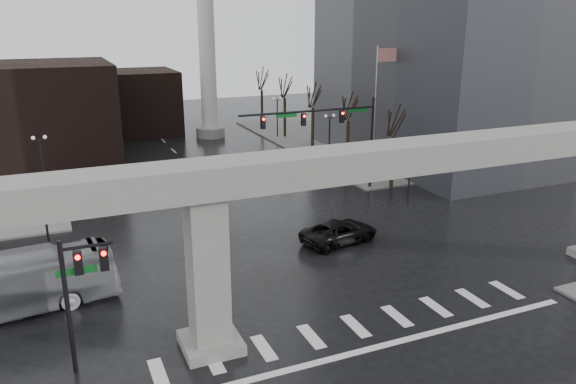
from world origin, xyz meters
name	(u,v)px	position (x,y,z in m)	size (l,w,h in m)	color
ground	(346,316)	(0.00, 0.00, 0.00)	(160.00, 160.00, 0.00)	black
sidewalk_ne	(389,138)	(26.00, 36.00, 0.07)	(28.00, 36.00, 0.15)	slate
elevated_guideway	(373,183)	(1.26, 0.00, 6.88)	(48.00, 2.60, 8.70)	#989690
building_far_left	(33,112)	(-14.00, 42.00, 5.00)	(16.00, 14.00, 10.00)	black
building_far_mid	(136,102)	(-2.00, 52.00, 4.00)	(10.00, 10.00, 8.00)	black
smokestack	(206,27)	(6.00, 46.00, 13.35)	(3.60, 3.60, 30.00)	silver
signal_mast_arm	(333,126)	(8.99, 18.80, 5.83)	(12.12, 0.43, 8.00)	black
signal_left_pole	(79,283)	(-12.25, 0.50, 4.07)	(2.30, 0.30, 6.00)	black
flagpole_assembly	(378,96)	(15.29, 22.00, 7.53)	(2.06, 0.12, 12.00)	silver
lamp_right_0	(410,161)	(13.50, 14.00, 3.47)	(1.22, 0.32, 5.11)	black
lamp_right_1	(330,130)	(13.50, 28.00, 3.47)	(1.22, 0.32, 5.11)	black
lamp_right_2	(277,110)	(13.50, 42.00, 3.47)	(1.22, 0.32, 5.11)	black
lamp_left_0	(44,204)	(-13.50, 14.00, 3.47)	(1.22, 0.32, 5.11)	black
lamp_left_1	(41,155)	(-13.50, 28.00, 3.47)	(1.22, 0.32, 5.11)	black
lamp_left_2	(40,126)	(-13.50, 42.00, 3.47)	(1.22, 0.32, 5.11)	black
tree_right_0	(393,157)	(14.53, 18.02, 2.79)	(1.09, 1.58, 7.50)	black
tree_right_1	(348,139)	(14.53, 26.02, 2.85)	(1.09, 1.61, 7.67)	black
tree_right_2	(313,125)	(14.53, 34.02, 2.91)	(1.10, 1.63, 7.85)	black
tree_right_3	(285,114)	(14.53, 42.02, 2.98)	(1.11, 1.66, 8.02)	black
tree_right_4	(262,104)	(14.53, 50.02, 3.04)	(1.12, 1.69, 8.19)	black
pickup_truck	(339,232)	(4.37, 8.79, 0.76)	(2.52, 5.46, 1.52)	black
city_bus	(4,286)	(-15.65, 7.06, 1.53)	(2.56, 10.96, 3.05)	#A8A8AC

